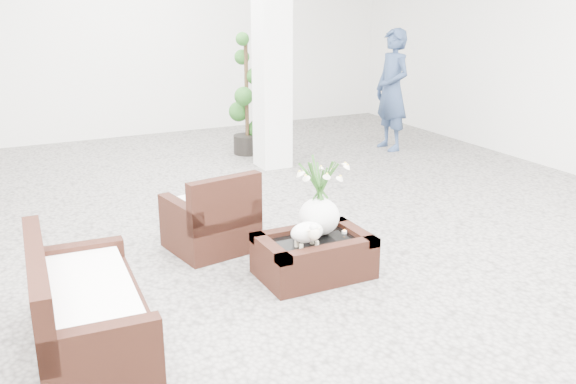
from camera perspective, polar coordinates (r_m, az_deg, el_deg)
name	(u,v)px	position (r m, az deg, el deg)	size (l,w,h in m)	color
ground	(283,255)	(5.69, -0.45, -5.68)	(11.00, 11.00, 0.00)	gray
column	(272,33)	(8.29, -1.48, 14.15)	(0.40, 0.40, 3.50)	white
coffee_table	(314,258)	(5.25, 2.34, -5.93)	(0.90, 0.60, 0.31)	#36180F
sheep_figurine	(307,234)	(5.01, 1.71, -3.84)	(0.28, 0.23, 0.21)	white
planter_narcissus	(320,188)	(5.18, 2.86, 0.32)	(0.44, 0.44, 0.80)	white
tealight	(344,232)	(5.34, 5.09, -3.57)	(0.04, 0.04, 0.03)	white
armchair	(210,210)	(5.75, -7.05, -1.61)	(0.70, 0.67, 0.74)	#36180F
loveseat	(88,298)	(4.32, -17.58, -9.09)	(1.39, 0.67, 0.74)	#36180F
topiary	(247,96)	(9.08, -3.75, 8.66)	(0.45, 0.45, 1.68)	#1F4F19
shopper	(392,90)	(9.45, 9.36, 9.04)	(0.64, 0.42, 1.76)	navy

